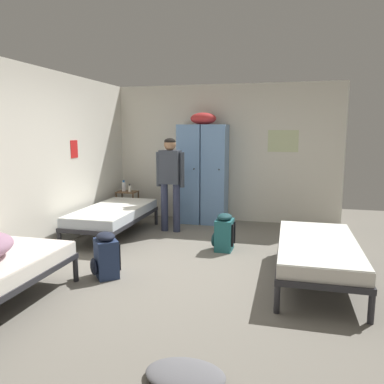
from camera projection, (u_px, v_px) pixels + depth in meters
ground_plane at (187, 269)px, 4.88m from camera, size 8.96×8.96×0.00m
room_backdrop at (134, 158)px, 6.15m from camera, size 4.37×5.66×2.60m
locker_bank at (203, 172)px, 7.22m from camera, size 0.90×0.55×2.07m
shelf_unit at (128, 203)px, 7.49m from camera, size 0.38×0.30×0.57m
bed_right at (317, 250)px, 4.42m from camera, size 0.90×1.90×0.49m
bed_left_rear at (113, 214)px, 6.33m from camera, size 0.90×1.90×0.49m
person_traveler at (170, 176)px, 6.55m from camera, size 0.51×0.23×1.62m
water_bottle at (124, 186)px, 7.48m from camera, size 0.08×0.08×0.21m
lotion_bottle at (130, 188)px, 7.39m from camera, size 0.06×0.06×0.15m
backpack_teal at (224, 233)px, 5.61m from camera, size 0.34×0.33×0.55m
backpack_navy at (105, 256)px, 4.58m from camera, size 0.42×0.41×0.55m
clothes_pile_grey at (185, 375)px, 2.70m from camera, size 0.58×0.40×0.09m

